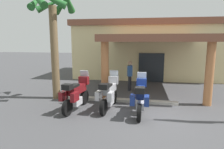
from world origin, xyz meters
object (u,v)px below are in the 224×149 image
Objects in this scene: motel_building at (150,49)px; motorcycle_maroon at (76,94)px; motorcycle_silver at (109,94)px; motorcycle_blue at (140,97)px; palm_tree_roadside at (52,20)px; pedestrian at (130,74)px.

motel_building is 5.74× the size of motorcycle_maroon.
motorcycle_silver is at bearing -69.46° from motorcycle_maroon.
motel_building is 5.74× the size of motorcycle_blue.
motorcycle_maroon is at bearing 90.31° from motorcycle_blue.
motorcycle_silver is at bearing -19.80° from palm_tree_roadside.
motorcycle_blue is at bearing -61.73° from pedestrian.
motorcycle_maroon is at bearing -109.28° from motel_building.
motorcycle_maroon is (-3.05, -9.80, -1.61)m from motel_building.
motel_building reaches higher than motorcycle_maroon.
motorcycle_maroon is at bearing 108.51° from motorcycle_silver.
motel_building is at bearing 60.42° from palm_tree_roadside.
motorcycle_maroon is 0.40× the size of palm_tree_roadside.
motel_building is 2.29× the size of palm_tree_roadside.
motel_building is at bearing -10.76° from motorcycle_maroon.
motorcycle_silver is (-1.67, -9.45, -1.61)m from motel_building.
motorcycle_blue is at bearing -98.46° from motorcycle_silver.
motorcycle_maroon is 1.00× the size of motorcycle_silver.
palm_tree_roadside is (-3.07, 1.10, 3.26)m from motorcycle_silver.
pedestrian is (1.91, 3.81, 0.34)m from motorcycle_maroon.
motel_building is at bearing -5.55° from motorcycle_silver.
motel_building is 5.73× the size of motorcycle_silver.
motorcycle_silver is 1.41m from motorcycle_blue.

